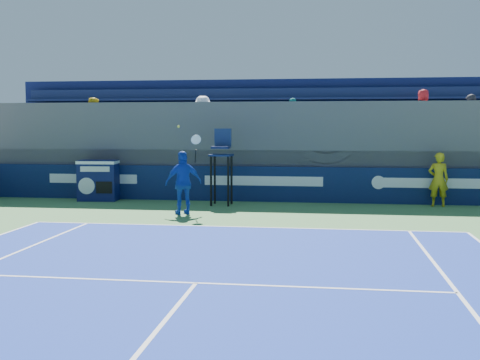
# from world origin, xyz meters

# --- Properties ---
(ball_person) EXTENTS (0.65, 0.45, 1.72)m
(ball_person) POSITION_xyz_m (5.63, 16.63, 0.87)
(ball_person) COLOR gold
(ball_person) RESTS_ON apron
(back_hoarding) EXTENTS (20.40, 0.21, 1.20)m
(back_hoarding) POSITION_xyz_m (0.00, 17.10, 0.60)
(back_hoarding) COLOR #0B1941
(back_hoarding) RESTS_ON ground
(match_clock) EXTENTS (1.37, 0.82, 1.40)m
(match_clock) POSITION_xyz_m (-5.62, 16.54, 0.74)
(match_clock) COLOR #0E1548
(match_clock) RESTS_ON ground
(umpire_chair) EXTENTS (0.72, 0.72, 2.48)m
(umpire_chair) POSITION_xyz_m (-1.25, 16.03, 1.53)
(umpire_chair) COLOR black
(umpire_chair) RESTS_ON ground
(tennis_player) EXTENTS (1.16, 0.92, 2.57)m
(tennis_player) POSITION_xyz_m (-1.98, 13.84, 0.94)
(tennis_player) COLOR #153CAC
(tennis_player) RESTS_ON apron
(stadium_seating) EXTENTS (21.00, 4.05, 4.40)m
(stadium_seating) POSITION_xyz_m (-0.01, 19.14, 1.84)
(stadium_seating) COLOR #4B4B50
(stadium_seating) RESTS_ON ground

